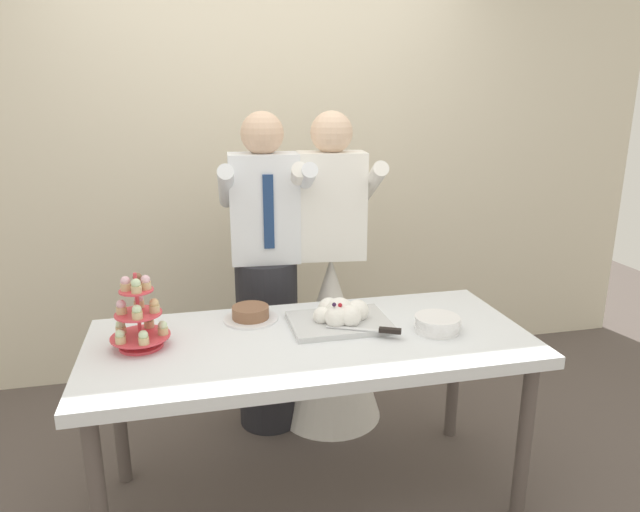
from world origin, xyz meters
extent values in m
plane|color=#564C47|center=(0.00, 0.00, 0.00)|extent=(8.00, 8.00, 0.00)
cube|color=beige|center=(0.00, 1.42, 1.45)|extent=(5.20, 0.10, 2.90)
cube|color=silver|center=(0.00, 0.00, 0.75)|extent=(1.80, 0.80, 0.05)
cylinder|color=#564C47|center=(-0.82, -0.32, 0.36)|extent=(0.06, 0.06, 0.72)
cylinder|color=#564C47|center=(0.82, -0.32, 0.36)|extent=(0.06, 0.06, 0.72)
cylinder|color=#564C47|center=(-0.82, 0.32, 0.36)|extent=(0.06, 0.06, 0.72)
cylinder|color=#564C47|center=(0.82, 0.32, 0.36)|extent=(0.06, 0.06, 0.72)
cylinder|color=#D83F4C|center=(-0.67, 0.06, 0.78)|extent=(0.17, 0.17, 0.01)
cylinder|color=#D83F4C|center=(-0.67, 0.06, 0.93)|extent=(0.01, 0.01, 0.31)
cylinder|color=#D83F4C|center=(-0.67, 0.06, 0.82)|extent=(0.23, 0.23, 0.01)
cylinder|color=#D1B784|center=(-0.58, 0.05, 0.84)|extent=(0.04, 0.04, 0.03)
sphere|color=beige|center=(-0.58, 0.05, 0.86)|extent=(0.04, 0.04, 0.04)
cylinder|color=#D1B784|center=(-0.64, 0.14, 0.84)|extent=(0.04, 0.04, 0.03)
sphere|color=brown|center=(-0.64, 0.14, 0.86)|extent=(0.04, 0.04, 0.04)
cylinder|color=#D1B784|center=(-0.75, 0.10, 0.84)|extent=(0.04, 0.04, 0.03)
sphere|color=beige|center=(-0.75, 0.10, 0.86)|extent=(0.04, 0.04, 0.04)
cylinder|color=#D1B784|center=(-0.74, 0.01, 0.84)|extent=(0.04, 0.04, 0.03)
sphere|color=beige|center=(-0.74, 0.01, 0.86)|extent=(0.04, 0.04, 0.04)
cylinder|color=#D1B784|center=(-0.65, -0.02, 0.84)|extent=(0.04, 0.04, 0.03)
sphere|color=beige|center=(-0.65, -0.02, 0.86)|extent=(0.04, 0.04, 0.04)
cylinder|color=#D83F4C|center=(-0.67, 0.06, 0.92)|extent=(0.18, 0.18, 0.01)
cylinder|color=#D1B784|center=(-0.61, 0.06, 0.93)|extent=(0.04, 0.04, 0.03)
sphere|color=#D6B27A|center=(-0.61, 0.06, 0.96)|extent=(0.04, 0.04, 0.04)
cylinder|color=#D1B784|center=(-0.67, 0.12, 0.93)|extent=(0.04, 0.04, 0.03)
sphere|color=#EAB7C6|center=(-0.67, 0.12, 0.96)|extent=(0.04, 0.04, 0.04)
cylinder|color=#D1B784|center=(-0.73, 0.07, 0.93)|extent=(0.04, 0.04, 0.03)
sphere|color=#EAB7C6|center=(-0.73, 0.07, 0.96)|extent=(0.04, 0.04, 0.04)
cylinder|color=#D1B784|center=(-0.67, 0.00, 0.93)|extent=(0.04, 0.04, 0.03)
sphere|color=beige|center=(-0.67, 0.00, 0.96)|extent=(0.04, 0.04, 0.04)
cylinder|color=#D83F4C|center=(-0.67, 0.06, 1.01)|extent=(0.13, 0.13, 0.01)
cylinder|color=#D1B784|center=(-0.63, 0.06, 1.03)|extent=(0.04, 0.04, 0.03)
sphere|color=#EAB7C6|center=(-0.63, 0.06, 1.05)|extent=(0.04, 0.04, 0.04)
cylinder|color=#D1B784|center=(-0.67, 0.10, 1.03)|extent=(0.04, 0.04, 0.03)
sphere|color=brown|center=(-0.67, 0.10, 1.05)|extent=(0.04, 0.04, 0.04)
cylinder|color=#D1B784|center=(-0.71, 0.06, 1.03)|extent=(0.04, 0.04, 0.03)
sphere|color=#EAB7C6|center=(-0.71, 0.06, 1.05)|extent=(0.04, 0.04, 0.04)
cylinder|color=#D1B784|center=(-0.67, 0.02, 1.03)|extent=(0.04, 0.04, 0.03)
sphere|color=beige|center=(-0.67, 0.02, 1.05)|extent=(0.04, 0.04, 0.04)
cube|color=silver|center=(0.15, 0.10, 0.79)|extent=(0.42, 0.31, 0.02)
sphere|color=white|center=(0.23, 0.10, 0.83)|extent=(0.10, 0.10, 0.10)
sphere|color=white|center=(0.17, 0.14, 0.83)|extent=(0.09, 0.09, 0.09)
sphere|color=white|center=(0.12, 0.15, 0.83)|extent=(0.10, 0.10, 0.10)
sphere|color=white|center=(0.07, 0.10, 0.83)|extent=(0.08, 0.08, 0.08)
sphere|color=white|center=(0.12, 0.05, 0.83)|extent=(0.10, 0.10, 0.10)
sphere|color=white|center=(0.18, 0.04, 0.83)|extent=(0.10, 0.10, 0.10)
sphere|color=white|center=(0.15, 0.10, 0.84)|extent=(0.11, 0.11, 0.11)
sphere|color=#2D1938|center=(0.14, 0.08, 0.88)|extent=(0.02, 0.02, 0.02)
sphere|color=#2D1938|center=(0.15, 0.10, 0.88)|extent=(0.02, 0.02, 0.02)
sphere|color=#2D1938|center=(0.15, 0.11, 0.88)|extent=(0.02, 0.02, 0.02)
sphere|color=#2D1938|center=(0.11, 0.04, 0.89)|extent=(0.02, 0.02, 0.02)
sphere|color=#B21923|center=(0.14, 0.05, 0.89)|extent=(0.02, 0.02, 0.02)
cube|color=silver|center=(0.18, -0.02, 0.80)|extent=(0.22, 0.12, 0.00)
cube|color=black|center=(0.31, -0.08, 0.81)|extent=(0.09, 0.06, 0.02)
cylinder|color=white|center=(0.53, -0.06, 0.78)|extent=(0.19, 0.19, 0.01)
cylinder|color=white|center=(0.53, -0.06, 0.79)|extent=(0.19, 0.19, 0.01)
cylinder|color=white|center=(0.53, -0.06, 0.80)|extent=(0.19, 0.19, 0.01)
cylinder|color=white|center=(0.54, -0.06, 0.81)|extent=(0.19, 0.19, 0.01)
cylinder|color=white|center=(0.53, -0.06, 0.82)|extent=(0.19, 0.19, 0.01)
cylinder|color=white|center=(0.53, -0.06, 0.84)|extent=(0.19, 0.19, 0.01)
cylinder|color=white|center=(-0.22, 0.24, 0.78)|extent=(0.24, 0.24, 0.01)
cylinder|color=brown|center=(-0.22, 0.24, 0.81)|extent=(0.16, 0.16, 0.05)
cylinder|color=#232328|center=(-0.09, 0.67, 0.46)|extent=(0.32, 0.32, 0.92)
cube|color=white|center=(-0.09, 0.67, 1.19)|extent=(0.35, 0.22, 0.54)
sphere|color=#D8B293|center=(-0.09, 0.67, 1.55)|extent=(0.21, 0.21, 0.21)
cylinder|color=white|center=(-0.27, 0.68, 1.30)|extent=(0.11, 0.49, 0.28)
cylinder|color=white|center=(0.11, 0.66, 1.30)|extent=(0.11, 0.49, 0.28)
cube|color=navy|center=(-0.08, 0.56, 1.19)|extent=(0.05, 0.02, 0.36)
cone|color=white|center=(0.25, 0.66, 0.46)|extent=(0.56, 0.56, 0.92)
cube|color=white|center=(0.25, 0.66, 1.19)|extent=(0.36, 0.24, 0.54)
sphere|color=beige|center=(0.25, 0.66, 1.55)|extent=(0.21, 0.21, 0.21)
cylinder|color=white|center=(0.08, 0.68, 1.30)|extent=(0.13, 0.49, 0.28)
cylinder|color=white|center=(0.45, 0.64, 1.30)|extent=(0.13, 0.49, 0.28)
camera|label=1|loc=(-0.45, -2.10, 1.73)|focal=31.92mm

